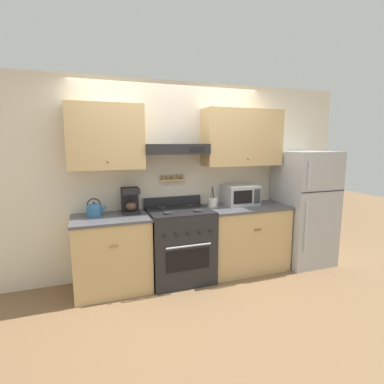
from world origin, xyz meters
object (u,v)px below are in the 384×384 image
Objects in this scene: tea_kettle at (94,209)px; utensil_crock at (213,202)px; coffee_maker at (130,200)px; stove_range at (180,245)px; microwave at (240,195)px; refrigerator at (304,208)px.

utensil_crock is (1.53, 0.00, -0.01)m from tea_kettle.
tea_kettle is 0.44m from coffee_maker.
tea_kettle reaches higher than stove_range.
utensil_crock is at bearing -177.63° from microwave.
microwave is at bearing 8.93° from stove_range.
microwave is (1.96, 0.02, 0.06)m from tea_kettle.
refrigerator is 5.20× the size of coffee_maker.
refrigerator is 5.92× the size of utensil_crock.
utensil_crock is (1.10, -0.03, -0.09)m from coffee_maker.
microwave is at bearing -0.37° from coffee_maker.
coffee_maker reaches higher than stove_range.
tea_kettle is (-2.91, 0.17, 0.16)m from refrigerator.
stove_range is 3.76× the size of utensil_crock.
utensil_crock reaches higher than tea_kettle.
coffee_maker is at bearing 164.99° from stove_range.
refrigerator reaches higher than utensil_crock.
utensil_crock is at bearing -1.44° from coffee_maker.
utensil_crock is at bearing 173.18° from refrigerator.
microwave is at bearing 0.52° from tea_kettle.
microwave is (-0.96, 0.18, 0.22)m from refrigerator.
coffee_maker reaches higher than microwave.
microwave and utensil_crock have the same top height.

